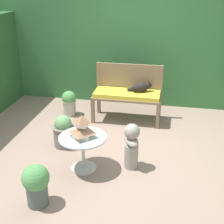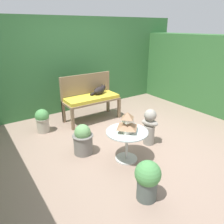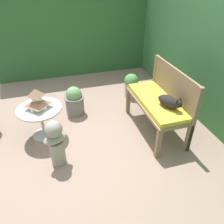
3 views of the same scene
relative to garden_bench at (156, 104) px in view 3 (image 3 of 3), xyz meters
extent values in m
plane|color=gray|center=(-0.01, -1.04, -0.48)|extent=(30.00, 30.00, 0.00)
cube|color=#285628|center=(-2.86, -0.89, 0.44)|extent=(0.70, 3.50, 1.84)
cube|color=#7F664C|center=(-0.59, -0.23, -0.26)|extent=(0.06, 0.06, 0.46)
cube|color=#7F664C|center=(0.59, -0.23, -0.26)|extent=(0.06, 0.06, 0.46)
cube|color=#7F664C|center=(-0.59, 0.23, -0.26)|extent=(0.06, 0.06, 0.46)
cube|color=#7F664C|center=(0.59, 0.23, -0.26)|extent=(0.06, 0.06, 0.46)
cube|color=#7F664C|center=(0.00, 0.00, -0.01)|extent=(1.25, 0.53, 0.04)
cube|color=gold|center=(0.00, 0.00, 0.05)|extent=(1.20, 0.49, 0.07)
cube|color=#7F664C|center=(-0.59, 0.24, 0.03)|extent=(0.06, 0.06, 1.03)
cube|color=#7F664C|center=(0.59, 0.24, 0.03)|extent=(0.06, 0.06, 1.03)
cube|color=#7F664C|center=(0.00, 0.24, 0.32)|extent=(1.20, 0.04, 0.44)
ellipsoid|color=black|center=(0.23, 0.05, 0.17)|extent=(0.36, 0.28, 0.17)
sphere|color=black|center=(0.38, 0.11, 0.20)|extent=(0.11, 0.11, 0.11)
cone|color=black|center=(0.37, 0.14, 0.27)|extent=(0.04, 0.04, 0.05)
cone|color=black|center=(0.39, 0.08, 0.27)|extent=(0.04, 0.04, 0.05)
cylinder|color=black|center=(0.09, 0.07, 0.11)|extent=(0.19, 0.12, 0.06)
cylinder|color=#B7B7B2|center=(-0.34, -1.72, -0.47)|extent=(0.36, 0.36, 0.02)
cylinder|color=#B7B7B2|center=(-0.34, -1.72, -0.24)|extent=(0.04, 0.04, 0.50)
cylinder|color=silver|center=(-0.34, -1.72, 0.02)|extent=(0.66, 0.66, 0.01)
torus|color=#B7B7B2|center=(-0.34, -1.72, 0.01)|extent=(0.66, 0.66, 0.02)
cube|color=silver|center=(-0.34, -1.72, 0.06)|extent=(0.22, 0.22, 0.06)
pyramid|color=#936B4C|center=(-0.34, -1.72, 0.13)|extent=(0.30, 0.30, 0.09)
cube|color=silver|center=(-0.34, -1.72, 0.21)|extent=(0.14, 0.14, 0.06)
pyramid|color=#936B4C|center=(-0.34, -1.72, 0.29)|extent=(0.18, 0.18, 0.10)
cylinder|color=gray|center=(0.31, -1.55, -0.30)|extent=(0.19, 0.19, 0.36)
ellipsoid|color=gray|center=(0.31, -1.55, -0.06)|extent=(0.28, 0.35, 0.12)
sphere|color=gray|center=(0.31, -1.55, 0.08)|extent=(0.22, 0.22, 0.22)
cylinder|color=slate|center=(-0.83, -1.16, -0.31)|extent=(0.32, 0.32, 0.34)
torus|color=slate|center=(-0.83, -1.16, -0.15)|extent=(0.36, 0.36, 0.03)
sphere|color=#66995B|center=(-0.83, -1.16, -0.09)|extent=(0.27, 0.27, 0.27)
cylinder|color=#ADA393|center=(-1.13, 0.03, -0.33)|extent=(0.24, 0.24, 0.30)
torus|color=#ADA393|center=(-1.13, 0.03, -0.20)|extent=(0.28, 0.28, 0.03)
sphere|color=#4C8E4C|center=(-1.13, 0.03, -0.13)|extent=(0.28, 0.28, 0.28)
camera|label=1|loc=(0.78, -5.31, 2.03)|focal=50.00mm
camera|label=2|loc=(-2.25, -4.10, 1.55)|focal=35.00mm
camera|label=3|loc=(2.54, -1.46, 1.74)|focal=35.00mm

